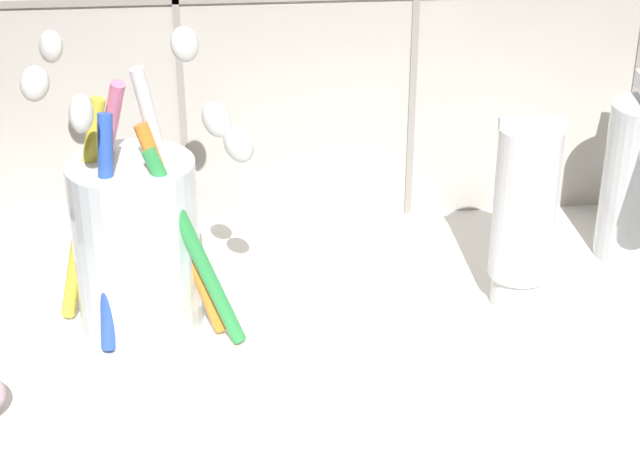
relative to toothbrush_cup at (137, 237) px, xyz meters
The scene contains 3 objects.
sink_counter 20.06cm from the toothbrush_cup, 16.32° to the right, with size 68.03×39.74×2.00cm, color silver.
toothbrush_cup is the anchor object (origin of this frame).
toothpaste_tube 24.70cm from the toothbrush_cup, ahead, with size 4.25×4.04×13.32cm.
Camera 1 is at (-11.95, -54.68, 39.23)cm, focal length 60.00 mm.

